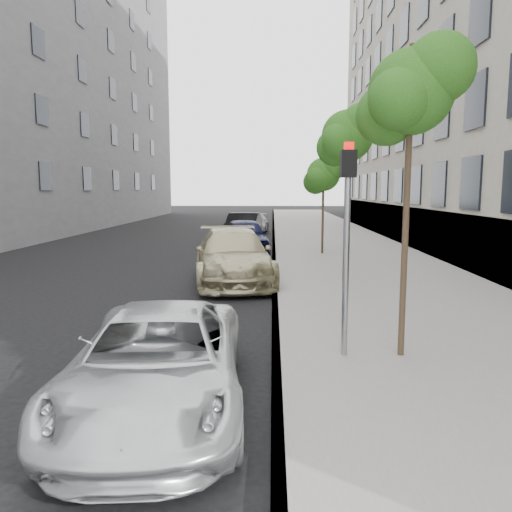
{
  "coord_description": "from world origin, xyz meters",
  "views": [
    {
      "loc": [
        1.11,
        -6.4,
        2.81
      ],
      "look_at": [
        0.78,
        3.36,
        1.5
      ],
      "focal_mm": 35.0,
      "sensor_mm": 36.0,
      "label": 1
    }
  ],
  "objects_px": {
    "sedan_black": "(243,227)",
    "sedan_rear": "(254,223)",
    "signal_pole": "(347,225)",
    "tree_near": "(413,92)",
    "minivan": "(157,362)",
    "sedan_blue": "(245,236)",
    "tree_far": "(324,174)",
    "suv": "(233,256)",
    "tree_mid": "(348,136)"
  },
  "relations": [
    {
      "from": "tree_near",
      "to": "sedan_rear",
      "type": "height_order",
      "value": "tree_near"
    },
    {
      "from": "tree_mid",
      "to": "sedan_black",
      "type": "bearing_deg",
      "value": 106.36
    },
    {
      "from": "tree_far",
      "to": "sedan_blue",
      "type": "height_order",
      "value": "tree_far"
    },
    {
      "from": "signal_pole",
      "to": "sedan_blue",
      "type": "xyz_separation_m",
      "value": [
        -2.38,
        13.98,
        -1.48
      ]
    },
    {
      "from": "sedan_blue",
      "to": "sedan_black",
      "type": "relative_size",
      "value": 0.97
    },
    {
      "from": "tree_near",
      "to": "signal_pole",
      "type": "distance_m",
      "value": 2.23
    },
    {
      "from": "tree_mid",
      "to": "sedan_blue",
      "type": "distance_m",
      "value": 8.89
    },
    {
      "from": "signal_pole",
      "to": "minivan",
      "type": "relative_size",
      "value": 0.74
    },
    {
      "from": "tree_near",
      "to": "sedan_blue",
      "type": "xyz_separation_m",
      "value": [
        -3.33,
        13.95,
        -3.5
      ]
    },
    {
      "from": "tree_far",
      "to": "sedan_blue",
      "type": "bearing_deg",
      "value": 164.0
    },
    {
      "from": "signal_pole",
      "to": "sedan_blue",
      "type": "distance_m",
      "value": 14.26
    },
    {
      "from": "tree_far",
      "to": "sedan_blue",
      "type": "distance_m",
      "value": 4.36
    },
    {
      "from": "tree_far",
      "to": "sedan_blue",
      "type": "xyz_separation_m",
      "value": [
        -3.33,
        0.95,
        -2.66
      ]
    },
    {
      "from": "tree_near",
      "to": "minivan",
      "type": "bearing_deg",
      "value": -152.62
    },
    {
      "from": "sedan_blue",
      "to": "tree_far",
      "type": "bearing_deg",
      "value": -24.55
    },
    {
      "from": "tree_mid",
      "to": "sedan_black",
      "type": "height_order",
      "value": "tree_mid"
    },
    {
      "from": "tree_near",
      "to": "tree_mid",
      "type": "xyz_separation_m",
      "value": [
        0.0,
        6.5,
        0.03
      ]
    },
    {
      "from": "sedan_black",
      "to": "sedan_rear",
      "type": "height_order",
      "value": "sedan_black"
    },
    {
      "from": "minivan",
      "to": "sedan_rear",
      "type": "height_order",
      "value": "minivan"
    },
    {
      "from": "sedan_black",
      "to": "sedan_rear",
      "type": "relative_size",
      "value": 1.08
    },
    {
      "from": "minivan",
      "to": "sedan_blue",
      "type": "relative_size",
      "value": 1.01
    },
    {
      "from": "tree_far",
      "to": "minivan",
      "type": "xyz_separation_m",
      "value": [
        -3.57,
        -14.85,
        -2.79
      ]
    },
    {
      "from": "minivan",
      "to": "sedan_black",
      "type": "xyz_separation_m",
      "value": [
        -0.13,
        20.98,
        0.13
      ]
    },
    {
      "from": "sedan_rear",
      "to": "sedan_blue",
      "type": "bearing_deg",
      "value": -86.52
    },
    {
      "from": "sedan_blue",
      "to": "tree_mid",
      "type": "bearing_deg",
      "value": -74.5
    },
    {
      "from": "sedan_black",
      "to": "sedan_rear",
      "type": "xyz_separation_m",
      "value": [
        0.38,
        5.07,
        -0.14
      ]
    },
    {
      "from": "tree_mid",
      "to": "minivan",
      "type": "height_order",
      "value": "tree_mid"
    },
    {
      "from": "signal_pole",
      "to": "tree_near",
      "type": "bearing_deg",
      "value": 0.09
    },
    {
      "from": "minivan",
      "to": "sedan_black",
      "type": "bearing_deg",
      "value": 85.53
    },
    {
      "from": "tree_near",
      "to": "sedan_rear",
      "type": "bearing_deg",
      "value": 97.83
    },
    {
      "from": "tree_far",
      "to": "tree_near",
      "type": "bearing_deg",
      "value": -90.0
    },
    {
      "from": "tree_near",
      "to": "sedan_black",
      "type": "distance_m",
      "value": 19.8
    },
    {
      "from": "signal_pole",
      "to": "sedan_black",
      "type": "xyz_separation_m",
      "value": [
        -2.76,
        19.16,
        -1.48
      ]
    },
    {
      "from": "minivan",
      "to": "sedan_rear",
      "type": "distance_m",
      "value": 26.05
    },
    {
      "from": "tree_mid",
      "to": "sedan_blue",
      "type": "bearing_deg",
      "value": 114.05
    },
    {
      "from": "tree_mid",
      "to": "tree_far",
      "type": "distance_m",
      "value": 6.56
    },
    {
      "from": "suv",
      "to": "sedan_black",
      "type": "distance_m",
      "value": 12.05
    },
    {
      "from": "tree_far",
      "to": "signal_pole",
      "type": "height_order",
      "value": "tree_far"
    },
    {
      "from": "sedan_blue",
      "to": "sedan_black",
      "type": "xyz_separation_m",
      "value": [
        -0.38,
        5.18,
        -0.0
      ]
    },
    {
      "from": "suv",
      "to": "sedan_blue",
      "type": "relative_size",
      "value": 1.22
    },
    {
      "from": "tree_near",
      "to": "sedan_rear",
      "type": "xyz_separation_m",
      "value": [
        -3.33,
        24.2,
        -3.64
      ]
    },
    {
      "from": "sedan_rear",
      "to": "signal_pole",
      "type": "bearing_deg",
      "value": -80.91
    },
    {
      "from": "minivan",
      "to": "sedan_rear",
      "type": "bearing_deg",
      "value": 84.62
    },
    {
      "from": "signal_pole",
      "to": "sedan_black",
      "type": "distance_m",
      "value": 19.41
    },
    {
      "from": "tree_mid",
      "to": "sedan_black",
      "type": "xyz_separation_m",
      "value": [
        -3.71,
        12.63,
        -3.53
      ]
    },
    {
      "from": "tree_near",
      "to": "signal_pole",
      "type": "relative_size",
      "value": 1.46
    },
    {
      "from": "signal_pole",
      "to": "minivan",
      "type": "height_order",
      "value": "signal_pole"
    },
    {
      "from": "suv",
      "to": "tree_mid",
      "type": "bearing_deg",
      "value": -18.55
    },
    {
      "from": "tree_mid",
      "to": "suv",
      "type": "relative_size",
      "value": 0.92
    },
    {
      "from": "minivan",
      "to": "suv",
      "type": "height_order",
      "value": "suv"
    }
  ]
}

